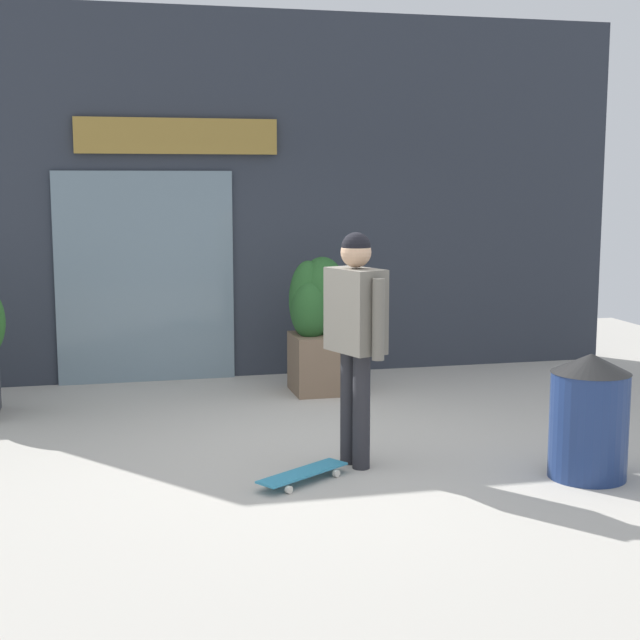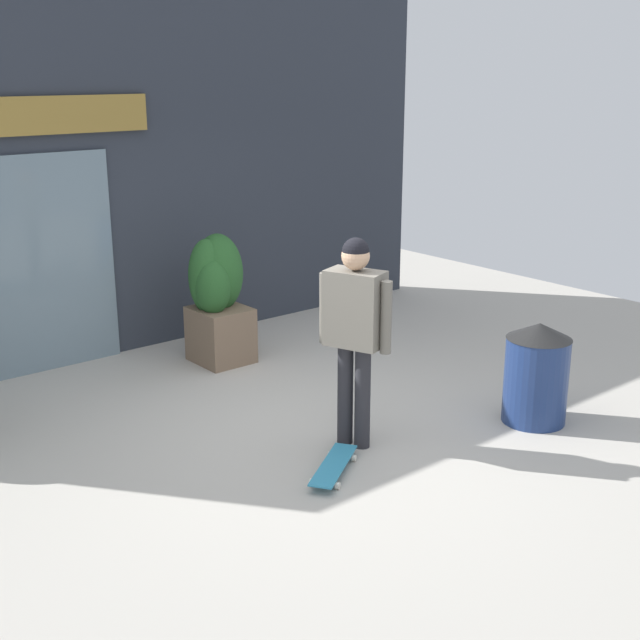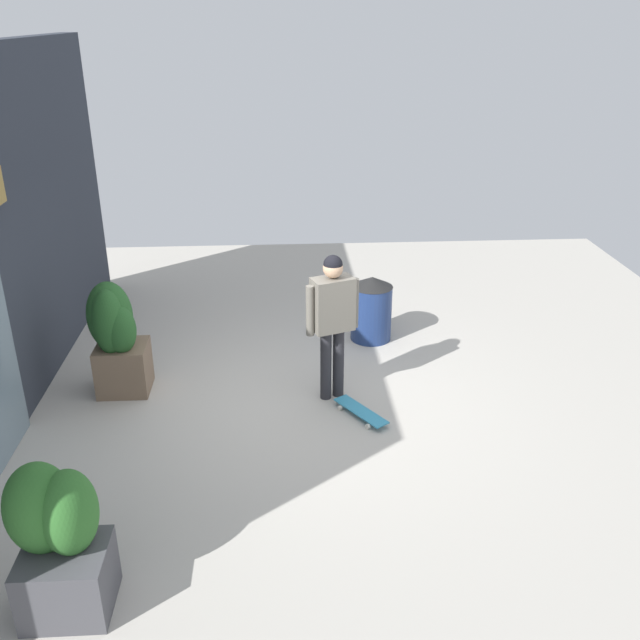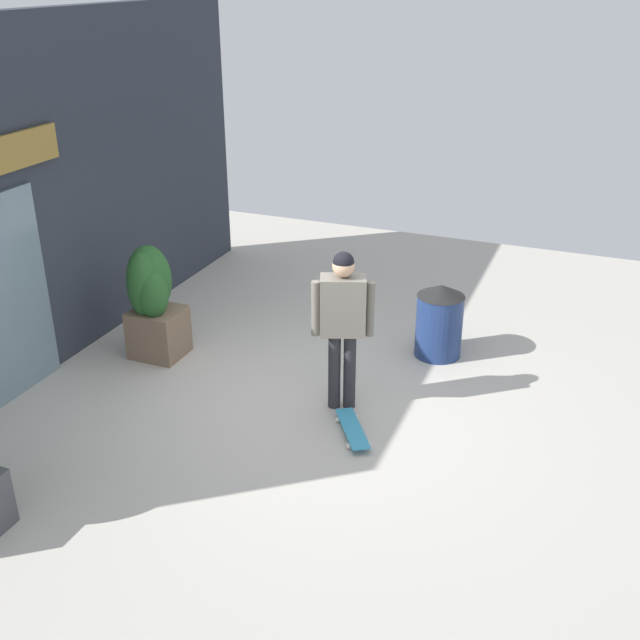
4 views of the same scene
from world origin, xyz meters
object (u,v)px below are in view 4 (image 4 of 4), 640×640
(skateboarder, at_px, (343,314))
(skateboard, at_px, (352,429))
(planter_box_left, at_px, (151,299))
(trash_bin, at_px, (439,320))

(skateboarder, bearing_deg, skateboard, 11.53)
(skateboarder, relative_size, planter_box_left, 1.29)
(skateboarder, xyz_separation_m, planter_box_left, (0.30, 2.51, -0.36))
(skateboard, relative_size, planter_box_left, 0.54)
(trash_bin, bearing_deg, skateboarder, 157.03)
(planter_box_left, relative_size, trash_bin, 1.50)
(planter_box_left, bearing_deg, skateboard, -105.28)
(skateboard, bearing_deg, skateboarder, 178.35)
(skateboarder, relative_size, skateboard, 2.38)
(skateboard, height_order, trash_bin, trash_bin)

